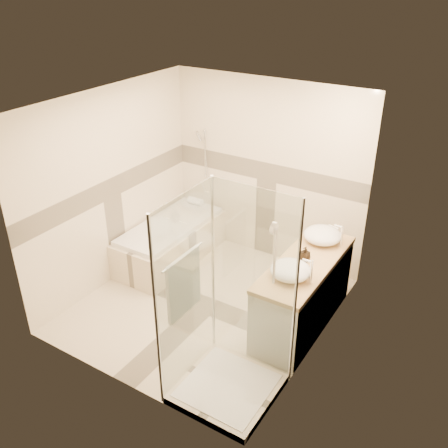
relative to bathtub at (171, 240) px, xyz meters
The scene contains 12 objects.
room 1.57m from the bathtub, 30.53° to the right, with size 2.82×3.02×2.52m.
bathtub is the anchor object (origin of this frame).
vanity 2.18m from the bathtub, ahead, with size 0.58×1.62×0.85m.
shower_enclosure 2.47m from the bathtub, 41.10° to the right, with size 0.96×0.93×2.04m.
vessel_sink_near 2.23m from the bathtub, ahead, with size 0.44×0.44×0.18m, color white.
vessel_sink_far 2.33m from the bathtub, 18.61° to the right, with size 0.43×0.43×0.17m, color white.
faucet_near 2.45m from the bathtub, ahead, with size 0.11×0.03×0.27m.
faucet_far 2.55m from the bathtub, 17.00° to the right, with size 0.11×0.03×0.28m.
amenity_bottle_a 2.25m from the bathtub, ahead, with size 0.08×0.08×0.17m, color black.
amenity_bottle_b 2.24m from the bathtub, ahead, with size 0.11×0.11×0.15m, color black.
folded_towels 2.23m from the bathtub, ahead, with size 0.14×0.23×0.07m, color white.
rolled_towel 0.76m from the bathtub, 94.13° to the left, with size 0.11×0.11×0.23m, color white.
Camera 1 is at (2.80, -4.09, 3.76)m, focal length 40.00 mm.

